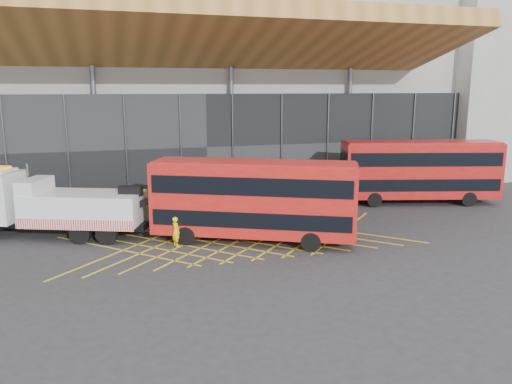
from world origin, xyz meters
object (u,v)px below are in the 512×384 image
object	(u,v)px
bus_towed	(253,198)
bus_second	(420,169)
recovery_truck	(50,205)
worker	(176,231)

from	to	relation	value
bus_towed	bus_second	distance (m)	15.56
recovery_truck	worker	distance (m)	7.69
bus_second	worker	bearing A→B (deg)	-149.60
bus_towed	bus_second	world-z (taller)	bus_second
bus_towed	bus_second	bearing A→B (deg)	47.49
bus_second	bus_towed	bearing A→B (deg)	-143.53
bus_towed	bus_second	size ratio (longest dim) A/B	0.96
recovery_truck	bus_towed	bearing A→B (deg)	0.03
recovery_truck	worker	world-z (taller)	recovery_truck
worker	recovery_truck	bearing A→B (deg)	38.80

